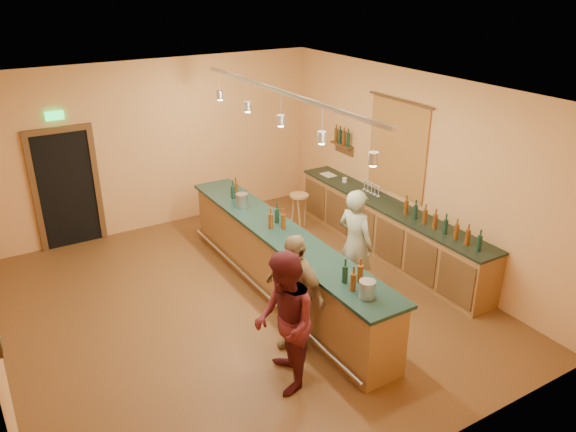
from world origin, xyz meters
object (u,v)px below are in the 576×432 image
customer_a (284,323)px  bar_stool (299,202)px  back_counter (388,229)px  tasting_bar (282,258)px  customer_b (294,293)px  bartender (355,244)px

customer_a → bar_stool: customer_a is taller
bar_stool → back_counter: bearing=-63.7°
bar_stool → tasting_bar: bearing=-128.6°
back_counter → customer_b: customer_b is taller
customer_b → bar_stool: bearing=130.5°
tasting_bar → bartender: 1.14m
back_counter → customer_b: bearing=-153.0°
bartender → customer_b: bearing=101.7°
back_counter → bar_stool: bearing=116.3°
tasting_bar → customer_b: customer_b is taller
customer_a → bar_stool: (2.51, 3.68, -0.29)m
tasting_bar → bartender: size_ratio=2.94×
bartender → back_counter: bearing=-72.2°
tasting_bar → bar_stool: size_ratio=6.87×
back_counter → bartender: 1.59m
tasting_bar → customer_a: 2.14m
tasting_bar → bar_stool: bearing=51.4°
bartender → customer_b: bartender is taller
bar_stool → customer_a: bearing=-124.3°
bartender → customer_b: size_ratio=1.05×
bartender → bar_stool: bearing=-24.5°
back_counter → bartender: (-1.34, -0.78, 0.38)m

